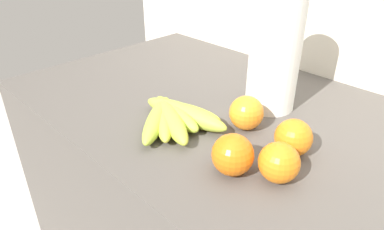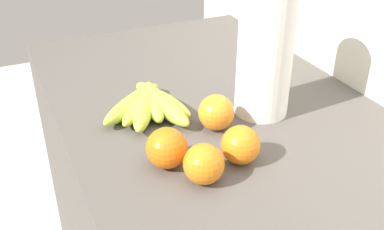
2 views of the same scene
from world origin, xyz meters
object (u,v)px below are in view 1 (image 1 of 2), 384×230
object	(u,v)px
orange_back_right	(246,113)
orange_center	(279,162)
banana_bunch	(173,116)
orange_right	(293,138)
orange_far_right	(233,155)
paper_towel_roll	(275,49)

from	to	relation	value
orange_back_right	orange_center	world-z (taller)	orange_back_right
banana_bunch	orange_right	bearing A→B (deg)	20.11
orange_right	orange_center	distance (m)	0.09
orange_back_right	orange_right	size ratio (longest dim) A/B	1.03
banana_bunch	orange_right	distance (m)	0.25
banana_bunch	orange_back_right	world-z (taller)	orange_back_right
orange_back_right	orange_right	bearing A→B (deg)	-5.91
orange_far_right	paper_towel_roll	bearing A→B (deg)	111.27
banana_bunch	paper_towel_roll	distance (m)	0.26
banana_bunch	orange_far_right	world-z (taller)	orange_far_right
orange_back_right	paper_towel_roll	size ratio (longest dim) A/B	0.23
orange_center	banana_bunch	bearing A→B (deg)	-179.36
orange_back_right	orange_far_right	xyz separation A→B (m)	(0.08, -0.13, 0.00)
orange_right	paper_towel_roll	size ratio (longest dim) A/B	0.23
orange_right	paper_towel_roll	bearing A→B (deg)	137.27
banana_bunch	paper_towel_roll	size ratio (longest dim) A/B	0.71
banana_bunch	orange_center	size ratio (longest dim) A/B	3.10
orange_back_right	paper_towel_roll	xyz separation A→B (m)	(-0.02, 0.12, 0.10)
banana_bunch	orange_right	world-z (taller)	orange_right
orange_far_right	banana_bunch	bearing A→B (deg)	169.26
orange_back_right	orange_right	xyz separation A→B (m)	(0.12, -0.01, -0.00)
orange_far_right	orange_back_right	bearing A→B (deg)	119.31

